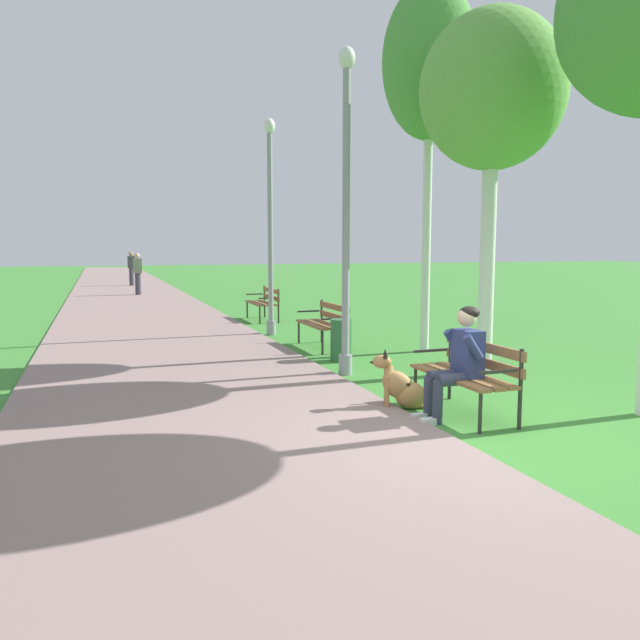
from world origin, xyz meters
TOP-DOWN VIEW (x-y plane):
  - ground_plane at (0.00, 0.00)m, footprint 120.00×120.00m
  - paved_path at (-2.40, 24.00)m, footprint 4.34×60.00m
  - park_bench_near at (0.44, 0.81)m, footprint 0.55×1.50m
  - park_bench_mid at (0.50, 5.73)m, footprint 0.55×1.50m
  - park_bench_far at (0.53, 10.40)m, footprint 0.55×1.50m
  - person_seated_on_near_bench at (0.23, 0.68)m, footprint 0.74×0.49m
  - dog_shepherd at (-0.16, 1.27)m, footprint 0.79×0.45m
  - lamp_post_near at (-0.06, 3.32)m, footprint 0.24×0.24m
  - lamp_post_mid at (0.00, 7.76)m, footprint 0.24×0.24m
  - birch_tree_second at (1.99, 2.78)m, footprint 2.11×2.10m
  - birch_tree_third at (2.07, 4.76)m, footprint 1.64×1.70m
  - litter_bin at (0.30, 4.38)m, footprint 0.36×0.36m
  - pedestrian_distant at (-2.05, 19.88)m, footprint 0.32×0.22m
  - pedestrian_further_distant at (-1.99, 25.94)m, footprint 0.32×0.22m

SIDE VIEW (x-z plane):
  - ground_plane at x=0.00m, z-range 0.00..0.00m
  - paved_path at x=-2.40m, z-range 0.00..0.04m
  - dog_shepherd at x=-0.16m, z-range -0.09..0.61m
  - litter_bin at x=0.30m, z-range 0.00..0.70m
  - park_bench_near at x=0.44m, z-range 0.09..0.94m
  - park_bench_mid at x=0.50m, z-range 0.09..0.94m
  - park_bench_far at x=0.53m, z-range 0.09..0.94m
  - person_seated_on_near_bench at x=0.23m, z-range 0.06..1.31m
  - pedestrian_distant at x=-2.05m, z-range 0.02..1.67m
  - pedestrian_further_distant at x=-1.99m, z-range 0.02..1.67m
  - lamp_post_mid at x=0.00m, z-range 0.08..4.62m
  - lamp_post_near at x=-0.06m, z-range 0.08..4.77m
  - birch_tree_second at x=1.99m, z-range 1.46..6.73m
  - birch_tree_third at x=2.07m, z-range 1.83..8.23m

